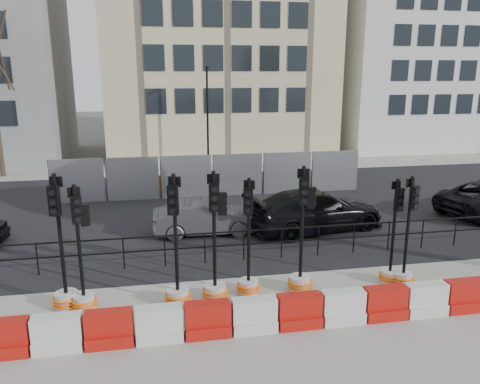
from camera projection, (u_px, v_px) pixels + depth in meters
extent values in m
plane|color=#51514C|center=(252.00, 277.00, 13.34)|extent=(120.00, 120.00, 0.00)
cube|color=gray|center=(279.00, 333.00, 10.48)|extent=(40.00, 6.00, 0.02)
cube|color=black|center=(218.00, 208.00, 20.01)|extent=(40.00, 14.00, 0.03)
cube|color=gray|center=(198.00, 167.00, 28.58)|extent=(40.00, 4.00, 0.02)
cube|color=#BFAE8C|center=(216.00, 22.00, 32.39)|extent=(15.00, 10.00, 18.00)
cube|color=silver|center=(413.00, 40.00, 35.25)|extent=(12.00, 9.00, 16.00)
cylinder|color=black|center=(37.00, 260.00, 13.32)|extent=(0.04, 0.04, 1.00)
cylinder|color=black|center=(81.00, 257.00, 13.53)|extent=(0.04, 0.04, 1.00)
cylinder|color=black|center=(124.00, 254.00, 13.74)|extent=(0.04, 0.04, 1.00)
cylinder|color=black|center=(165.00, 251.00, 13.94)|extent=(0.04, 0.04, 1.00)
cylinder|color=black|center=(205.00, 248.00, 14.15)|extent=(0.04, 0.04, 1.00)
cylinder|color=black|center=(244.00, 246.00, 14.36)|extent=(0.04, 0.04, 1.00)
cylinder|color=black|center=(282.00, 243.00, 14.57)|extent=(0.04, 0.04, 1.00)
cylinder|color=black|center=(318.00, 241.00, 14.78)|extent=(0.04, 0.04, 1.00)
cylinder|color=black|center=(354.00, 239.00, 14.99)|extent=(0.04, 0.04, 1.00)
cylinder|color=black|center=(389.00, 236.00, 15.20)|extent=(0.04, 0.04, 1.00)
cylinder|color=black|center=(422.00, 234.00, 15.41)|extent=(0.04, 0.04, 1.00)
cylinder|color=black|center=(455.00, 232.00, 15.61)|extent=(0.04, 0.04, 1.00)
cube|color=black|center=(244.00, 231.00, 14.24)|extent=(18.00, 0.04, 0.04)
cube|color=black|center=(244.00, 244.00, 14.35)|extent=(18.00, 0.04, 0.04)
cube|color=gray|center=(77.00, 181.00, 20.62)|extent=(2.30, 0.05, 2.00)
cylinder|color=black|center=(50.00, 182.00, 20.42)|extent=(0.05, 0.05, 2.00)
cube|color=gray|center=(133.00, 179.00, 21.04)|extent=(2.30, 0.05, 2.00)
cylinder|color=black|center=(107.00, 180.00, 20.84)|extent=(0.05, 0.05, 2.00)
cube|color=gray|center=(186.00, 177.00, 21.46)|extent=(2.30, 0.05, 2.00)
cylinder|color=black|center=(161.00, 178.00, 21.26)|extent=(0.05, 0.05, 2.00)
cube|color=gray|center=(238.00, 175.00, 21.87)|extent=(2.30, 0.05, 2.00)
cylinder|color=black|center=(213.00, 176.00, 21.67)|extent=(0.05, 0.05, 2.00)
cube|color=gray|center=(287.00, 173.00, 22.29)|extent=(2.30, 0.05, 2.00)
cylinder|color=black|center=(264.00, 174.00, 22.09)|extent=(0.05, 0.05, 2.00)
cube|color=gray|center=(335.00, 171.00, 22.71)|extent=(2.30, 0.05, 2.00)
cylinder|color=black|center=(312.00, 172.00, 22.51)|extent=(0.05, 0.05, 2.00)
cube|color=#E74C0F|center=(126.00, 185.00, 22.55)|extent=(1.00, 0.40, 0.80)
cube|color=#E74C0F|center=(168.00, 183.00, 22.90)|extent=(1.00, 0.40, 0.80)
cube|color=#E74C0F|center=(209.00, 181.00, 23.24)|extent=(1.00, 0.40, 0.80)
cube|color=#E74C0F|center=(248.00, 180.00, 23.59)|extent=(1.00, 0.40, 0.80)
cube|color=#E74C0F|center=(286.00, 178.00, 23.94)|extent=(1.00, 0.40, 0.80)
cylinder|color=black|center=(208.00, 120.00, 26.97)|extent=(0.12, 0.12, 6.00)
cube|color=black|center=(207.00, 68.00, 26.00)|extent=(0.12, 0.50, 0.12)
cube|color=red|center=(5.00, 349.00, 9.63)|extent=(1.00, 0.50, 0.30)
cube|color=red|center=(3.00, 332.00, 9.53)|extent=(1.00, 0.35, 0.50)
cube|color=white|center=(59.00, 344.00, 9.82)|extent=(1.00, 0.50, 0.30)
cube|color=white|center=(57.00, 327.00, 9.72)|extent=(1.00, 0.35, 0.50)
cube|color=red|center=(110.00, 339.00, 10.00)|extent=(1.00, 0.50, 0.30)
cube|color=red|center=(109.00, 322.00, 9.90)|extent=(1.00, 0.35, 0.50)
cube|color=white|center=(160.00, 334.00, 10.18)|extent=(1.00, 0.50, 0.30)
cube|color=white|center=(159.00, 318.00, 10.08)|extent=(1.00, 0.35, 0.50)
cube|color=red|center=(208.00, 329.00, 10.37)|extent=(1.00, 0.50, 0.30)
cube|color=red|center=(208.00, 313.00, 10.27)|extent=(1.00, 0.35, 0.50)
cube|color=white|center=(254.00, 325.00, 10.55)|extent=(1.00, 0.50, 0.30)
cube|color=white|center=(254.00, 309.00, 10.45)|extent=(1.00, 0.35, 0.50)
cube|color=red|center=(299.00, 321.00, 10.73)|extent=(1.00, 0.50, 0.30)
cube|color=red|center=(299.00, 305.00, 10.63)|extent=(1.00, 0.35, 0.50)
cube|color=white|center=(342.00, 316.00, 10.91)|extent=(1.00, 0.50, 0.30)
cube|color=white|center=(343.00, 301.00, 10.81)|extent=(1.00, 0.35, 0.50)
cube|color=red|center=(384.00, 312.00, 11.10)|extent=(1.00, 0.50, 0.30)
cube|color=red|center=(385.00, 297.00, 11.00)|extent=(1.00, 0.35, 0.50)
cube|color=white|center=(424.00, 309.00, 11.28)|extent=(1.00, 0.50, 0.30)
cube|color=white|center=(426.00, 293.00, 11.18)|extent=(1.00, 0.35, 0.50)
cube|color=red|center=(463.00, 305.00, 11.46)|extent=(1.00, 0.50, 0.30)
cube|color=red|center=(465.00, 290.00, 11.36)|extent=(1.00, 0.35, 0.50)
cylinder|color=silver|center=(67.00, 300.00, 11.58)|extent=(0.56, 0.56, 0.41)
torus|color=orange|center=(67.00, 303.00, 11.60)|extent=(0.67, 0.67, 0.05)
torus|color=orange|center=(67.00, 300.00, 11.58)|extent=(0.67, 0.67, 0.05)
torus|color=orange|center=(66.00, 297.00, 11.56)|extent=(0.67, 0.67, 0.05)
cylinder|color=black|center=(60.00, 237.00, 11.16)|extent=(0.09, 0.09, 3.11)
cube|color=black|center=(54.00, 201.00, 10.81)|extent=(0.27, 0.20, 0.72)
cylinder|color=black|center=(54.00, 211.00, 10.79)|extent=(0.16, 0.08, 0.16)
cylinder|color=black|center=(53.00, 202.00, 10.73)|extent=(0.16, 0.08, 0.16)
cylinder|color=black|center=(52.00, 192.00, 10.67)|extent=(0.16, 0.08, 0.16)
cube|color=black|center=(56.00, 182.00, 10.89)|extent=(0.31, 0.10, 0.25)
cylinder|color=silver|center=(84.00, 302.00, 11.51)|extent=(0.52, 0.52, 0.39)
torus|color=orange|center=(84.00, 305.00, 11.53)|extent=(0.63, 0.63, 0.05)
torus|color=orange|center=(84.00, 302.00, 11.51)|extent=(0.63, 0.63, 0.05)
torus|color=orange|center=(84.00, 299.00, 11.49)|extent=(0.63, 0.63, 0.05)
cylinder|color=black|center=(79.00, 243.00, 11.12)|extent=(0.09, 0.09, 2.89)
cube|color=black|center=(77.00, 210.00, 10.81)|extent=(0.26, 0.20, 0.67)
cylinder|color=black|center=(78.00, 219.00, 10.80)|extent=(0.15, 0.09, 0.14)
cylinder|color=black|center=(77.00, 210.00, 10.75)|extent=(0.15, 0.09, 0.14)
cylinder|color=black|center=(76.00, 202.00, 10.69)|extent=(0.15, 0.09, 0.14)
cube|color=black|center=(74.00, 192.00, 10.86)|extent=(0.28, 0.12, 0.23)
cube|color=black|center=(85.00, 215.00, 11.05)|extent=(0.22, 0.18, 0.53)
cylinder|color=silver|center=(178.00, 297.00, 11.75)|extent=(0.55, 0.55, 0.41)
torus|color=orange|center=(178.00, 300.00, 11.77)|extent=(0.66, 0.66, 0.05)
torus|color=orange|center=(178.00, 297.00, 11.75)|extent=(0.66, 0.66, 0.05)
torus|color=orange|center=(178.00, 294.00, 11.73)|extent=(0.66, 0.66, 0.05)
cylinder|color=black|center=(176.00, 235.00, 11.34)|extent=(0.09, 0.09, 3.07)
cube|color=black|center=(173.00, 200.00, 11.00)|extent=(0.28, 0.21, 0.72)
cylinder|color=black|center=(172.00, 210.00, 10.98)|extent=(0.16, 0.10, 0.15)
cylinder|color=black|center=(172.00, 201.00, 10.92)|extent=(0.16, 0.10, 0.15)
cylinder|color=black|center=(172.00, 192.00, 10.86)|extent=(0.16, 0.10, 0.15)
cube|color=black|center=(174.00, 182.00, 11.07)|extent=(0.30, 0.13, 0.25)
cylinder|color=silver|center=(215.00, 292.00, 11.98)|extent=(0.55, 0.55, 0.41)
torus|color=orange|center=(215.00, 295.00, 12.00)|extent=(0.67, 0.67, 0.05)
torus|color=orange|center=(215.00, 292.00, 11.98)|extent=(0.67, 0.67, 0.05)
torus|color=orange|center=(215.00, 290.00, 11.96)|extent=(0.67, 0.67, 0.05)
cylinder|color=black|center=(214.00, 232.00, 11.57)|extent=(0.09, 0.09, 3.08)
cube|color=black|center=(214.00, 197.00, 11.22)|extent=(0.25, 0.16, 0.72)
cylinder|color=black|center=(214.00, 207.00, 11.19)|extent=(0.16, 0.06, 0.15)
cylinder|color=black|center=(214.00, 198.00, 11.14)|extent=(0.16, 0.06, 0.15)
cylinder|color=black|center=(214.00, 189.00, 11.08)|extent=(0.16, 0.06, 0.15)
cube|color=black|center=(213.00, 179.00, 11.29)|extent=(0.31, 0.05, 0.25)
cube|color=black|center=(222.00, 204.00, 11.41)|extent=(0.21, 0.14, 0.56)
cylinder|color=silver|center=(248.00, 287.00, 12.33)|extent=(0.51, 0.51, 0.38)
torus|color=orange|center=(248.00, 289.00, 12.35)|extent=(0.62, 0.62, 0.05)
torus|color=orange|center=(248.00, 287.00, 12.33)|extent=(0.62, 0.62, 0.05)
torus|color=orange|center=(248.00, 284.00, 12.31)|extent=(0.62, 0.62, 0.05)
cylinder|color=black|center=(249.00, 232.00, 11.95)|extent=(0.09, 0.09, 2.85)
cube|color=black|center=(248.00, 201.00, 11.63)|extent=(0.26, 0.20, 0.67)
cylinder|color=black|center=(248.00, 210.00, 11.61)|extent=(0.15, 0.09, 0.14)
cylinder|color=black|center=(248.00, 202.00, 11.55)|extent=(0.15, 0.09, 0.14)
cylinder|color=black|center=(248.00, 194.00, 11.50)|extent=(0.15, 0.09, 0.14)
cube|color=black|center=(249.00, 185.00, 11.69)|extent=(0.28, 0.12, 0.23)
cylinder|color=silver|center=(300.00, 283.00, 12.49)|extent=(0.56, 0.56, 0.41)
torus|color=orange|center=(300.00, 286.00, 12.51)|extent=(0.67, 0.67, 0.05)
torus|color=orange|center=(300.00, 283.00, 12.49)|extent=(0.67, 0.67, 0.05)
torus|color=orange|center=(300.00, 281.00, 12.46)|extent=(0.67, 0.67, 0.05)
cylinder|color=black|center=(302.00, 225.00, 12.07)|extent=(0.09, 0.09, 3.10)
cube|color=black|center=(304.00, 191.00, 11.72)|extent=(0.27, 0.19, 0.72)
cylinder|color=black|center=(304.00, 201.00, 11.70)|extent=(0.16, 0.08, 0.15)
cylinder|color=black|center=(304.00, 192.00, 11.64)|extent=(0.16, 0.08, 0.15)
cylinder|color=black|center=(305.00, 183.00, 11.58)|extent=(0.16, 0.08, 0.15)
cube|color=black|center=(303.00, 173.00, 11.80)|extent=(0.31, 0.09, 0.25)
cube|color=black|center=(311.00, 198.00, 11.89)|extent=(0.23, 0.17, 0.57)
cylinder|color=silver|center=(390.00, 277.00, 12.97)|extent=(0.48, 0.48, 0.36)
torus|color=orange|center=(389.00, 279.00, 12.99)|extent=(0.58, 0.58, 0.04)
torus|color=orange|center=(390.00, 277.00, 12.97)|extent=(0.58, 0.58, 0.04)
torus|color=orange|center=(390.00, 274.00, 12.95)|extent=(0.58, 0.58, 0.04)
cylinder|color=black|center=(394.00, 227.00, 12.61)|extent=(0.08, 0.08, 2.69)
cube|color=black|center=(399.00, 200.00, 12.31)|extent=(0.23, 0.16, 0.63)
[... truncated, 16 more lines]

